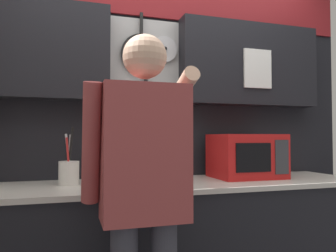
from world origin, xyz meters
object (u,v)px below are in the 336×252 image
(microwave, at_px, (246,156))
(knife_block, at_px, (118,167))
(utensil_crock, at_px, (69,171))
(person, at_px, (144,182))

(microwave, relative_size, knife_block, 1.74)
(microwave, distance_m, knife_block, 0.92)
(utensil_crock, distance_m, person, 0.72)
(knife_block, xyz_separation_m, person, (0.02, -0.64, -0.01))
(person, bearing_deg, microwave, 35.62)
(knife_block, bearing_deg, person, -88.05)
(microwave, height_order, utensil_crock, utensil_crock)
(utensil_crock, height_order, person, person)
(utensil_crock, xyz_separation_m, person, (0.32, -0.64, 0.01))
(microwave, distance_m, person, 1.10)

